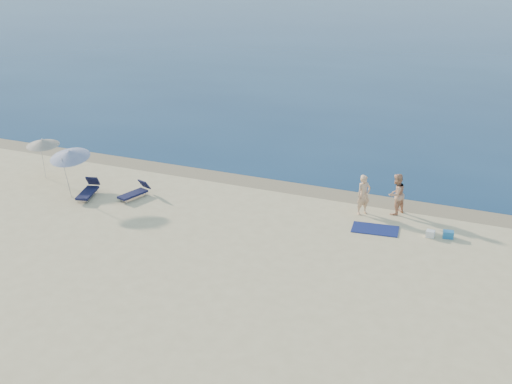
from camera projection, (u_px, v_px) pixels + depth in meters
sea at (474, 5)px, 99.15m from camera, size 240.00×160.00×0.01m
wet_sand_strip at (322, 192)px, 30.44m from camera, size 240.00×1.60×0.00m
person_left at (364, 195)px, 27.80m from camera, size 0.76×0.78×1.81m
person_right at (396, 194)px, 27.82m from camera, size 1.04×1.12×1.85m
beach_towel at (375, 229)px, 26.70m from camera, size 2.02×1.27×0.03m
white_bag at (430, 234)px, 26.02m from camera, size 0.35×0.30×0.28m
blue_cooler at (448, 234)px, 25.95m from camera, size 0.46×0.36×0.30m
umbrella_near at (69, 154)px, 29.24m from camera, size 1.99×2.02×2.42m
umbrella_far at (43, 142)px, 31.40m from camera, size 1.92×1.93×2.12m
lounger_left at (88, 191)px, 29.83m from camera, size 1.01×1.84×0.78m
lounger_right at (135, 192)px, 29.71m from camera, size 0.99×1.70×0.71m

